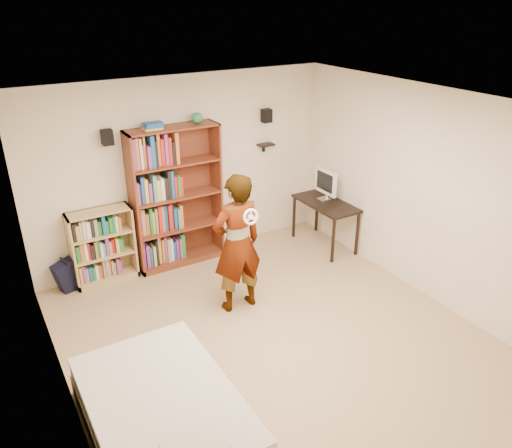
{
  "coord_description": "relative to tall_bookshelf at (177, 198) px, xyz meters",
  "views": [
    {
      "loc": [
        -2.61,
        -3.93,
        3.68
      ],
      "look_at": [
        0.09,
        0.6,
        1.23
      ],
      "focal_mm": 35.0,
      "sensor_mm": 36.0,
      "label": 1
    }
  ],
  "objects": [
    {
      "name": "person",
      "position": [
        0.16,
        -1.48,
        -0.12
      ],
      "size": [
        0.66,
        0.43,
        1.8
      ],
      "primitive_type": "imported",
      "rotation": [
        0.0,
        0.0,
        3.14
      ],
      "color": "black",
      "rests_on": "ground"
    },
    {
      "name": "speaker_right",
      "position": [
        1.55,
        0.09,
        0.98
      ],
      "size": [
        0.14,
        0.12,
        0.2
      ],
      "primitive_type": "cube",
      "color": "black",
      "rests_on": "room_shell"
    },
    {
      "name": "low_bookshelf",
      "position": [
        -1.11,
        0.03,
        -0.49
      ],
      "size": [
        0.85,
        0.32,
        1.06
      ],
      "primitive_type": null,
      "color": "tan",
      "rests_on": "ground"
    },
    {
      "name": "speaker_left",
      "position": [
        -0.85,
        0.09,
        0.98
      ],
      "size": [
        0.14,
        0.12,
        0.2
      ],
      "primitive_type": "cube",
      "color": "black",
      "rests_on": "room_shell"
    },
    {
      "name": "daybed",
      "position": [
        -1.41,
        -2.94,
        -0.74
      ],
      "size": [
        1.24,
        1.91,
        0.56
      ],
      "primitive_type": null,
      "color": "silver",
      "rests_on": "ground"
    },
    {
      "name": "wall_shelf",
      "position": [
        1.55,
        0.1,
        0.53
      ],
      "size": [
        0.25,
        0.16,
        0.02
      ],
      "primitive_type": "cube",
      "color": "black",
      "rests_on": "room_shell"
    },
    {
      "name": "room_shell",
      "position": [
        0.2,
        -2.31,
        0.74
      ],
      "size": [
        4.52,
        5.02,
        2.71
      ],
      "color": "white",
      "rests_on": "ground"
    },
    {
      "name": "navy_bag",
      "position": [
        -1.63,
        0.03,
        -0.8
      ],
      "size": [
        0.38,
        0.3,
        0.45
      ],
      "primitive_type": null,
      "rotation": [
        0.0,
        0.0,
        0.29
      ],
      "color": "black",
      "rests_on": "ground"
    },
    {
      "name": "imac",
      "position": [
        2.21,
        -0.58,
        -0.04
      ],
      "size": [
        0.14,
        0.48,
        0.47
      ],
      "primitive_type": null,
      "rotation": [
        0.0,
        0.0,
        -0.09
      ],
      "color": "white",
      "rests_on": "computer_desk"
    },
    {
      "name": "ground",
      "position": [
        0.2,
        -2.31,
        -1.02
      ],
      "size": [
        4.5,
        5.0,
        0.01
      ],
      "primitive_type": "cube",
      "color": "tan",
      "rests_on": "ground"
    },
    {
      "name": "wii_wheel",
      "position": [
        0.16,
        -1.82,
        0.37
      ],
      "size": [
        0.19,
        0.07,
        0.19
      ],
      "primitive_type": "torus",
      "rotation": [
        1.36,
        0.0,
        0.0
      ],
      "color": "white",
      "rests_on": "person"
    },
    {
      "name": "computer_desk",
      "position": [
        2.16,
        -0.69,
        -0.65
      ],
      "size": [
        0.54,
        1.09,
        0.74
      ],
      "primitive_type": null,
      "color": "black",
      "rests_on": "ground"
    },
    {
      "name": "crown_molding",
      "position": [
        0.2,
        -2.31,
        1.65
      ],
      "size": [
        4.5,
        5.0,
        0.06
      ],
      "color": "silver",
      "rests_on": "room_shell"
    },
    {
      "name": "tall_bookshelf",
      "position": [
        0.0,
        0.0,
        0.0
      ],
      "size": [
        1.29,
        0.38,
        2.05
      ],
      "primitive_type": null,
      "color": "brown",
      "rests_on": "ground"
    }
  ]
}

